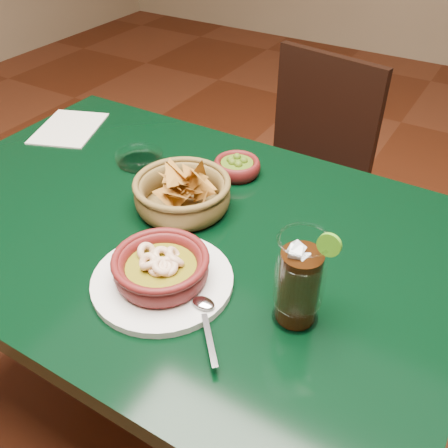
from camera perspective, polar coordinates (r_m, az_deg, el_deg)
The scene contains 9 objects.
ground at distance 1.62m, azimuth -4.15°, elevation -21.22°, with size 7.00×7.00×0.00m, color #471C0C.
dining_table at distance 1.12m, azimuth -5.63°, elevation -3.65°, with size 1.20×0.80×0.75m.
dining_chair at distance 1.72m, azimuth 8.70°, elevation 5.24°, with size 0.46×0.46×0.87m.
shrimp_plate at distance 0.89m, azimuth -7.14°, elevation -5.31°, with size 0.32×0.26×0.08m.
chip_basket at distance 1.07m, azimuth -4.77°, elevation 3.53°, with size 0.24×0.24×0.15m.
guacamole_ramekin at distance 1.19m, azimuth 1.48°, elevation 6.61°, with size 0.13×0.13×0.04m.
cola_drink at distance 0.80m, azimuth 8.61°, elevation -6.48°, with size 0.17×0.17×0.19m.
glass_ashtray at distance 1.26m, azimuth -9.63°, elevation 7.47°, with size 0.13×0.13×0.03m.
paper_menu at distance 1.47m, azimuth -17.29°, elevation 10.42°, with size 0.22×0.25×0.00m.
Camera 1 is at (0.53, -0.66, 1.38)m, focal length 40.00 mm.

